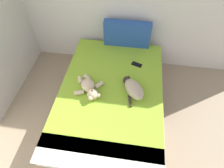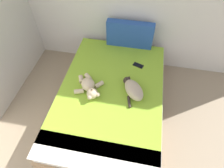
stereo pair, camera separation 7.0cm
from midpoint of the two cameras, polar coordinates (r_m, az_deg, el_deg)
ground_plane at (r=2.49m, az=8.69°, el=-23.69°), size 9.92×9.92×0.00m
bed at (r=2.61m, az=0.45°, el=-4.88°), size 1.37×2.04×0.47m
patterned_cushion at (r=2.95m, az=6.12°, el=14.75°), size 0.70×0.12×0.41m
cat at (r=2.35m, az=7.25°, el=-1.55°), size 0.35×0.44×0.15m
teddy_bear at (r=2.38m, az=-6.09°, el=-0.94°), size 0.37×0.44×0.15m
cell_phone at (r=2.74m, az=8.69°, el=5.65°), size 0.16×0.12×0.01m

